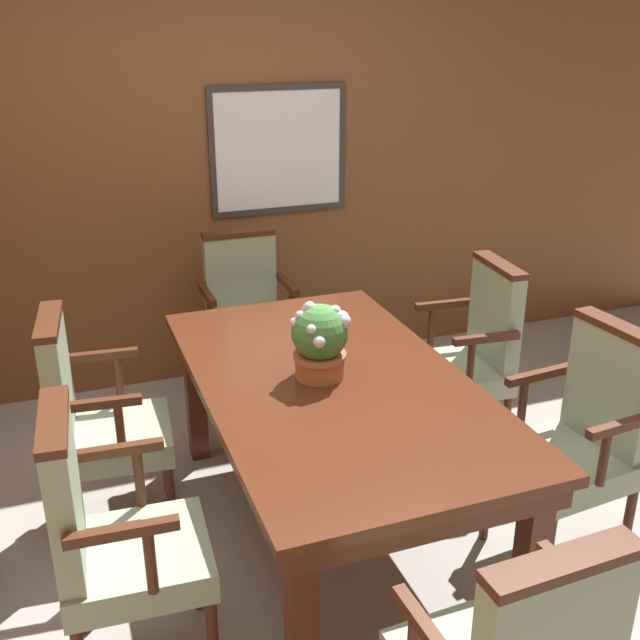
% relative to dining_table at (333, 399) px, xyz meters
% --- Properties ---
extents(ground_plane, '(14.00, 14.00, 0.00)m').
position_rel_dining_table_xyz_m(ground_plane, '(-0.05, -0.12, -0.67)').
color(ground_plane, '#A39E93').
extents(wall_back, '(7.20, 0.08, 2.45)m').
position_rel_dining_table_xyz_m(wall_back, '(-0.05, 1.80, 0.56)').
color(wall_back, brown).
rests_on(wall_back, ground_plane).
extents(dining_table, '(1.05, 1.86, 0.76)m').
position_rel_dining_table_xyz_m(dining_table, '(0.00, 0.00, 0.00)').
color(dining_table, '#4C2314').
rests_on(dining_table, ground_plane).
extents(chair_left_near, '(0.51, 0.52, 1.01)m').
position_rel_dining_table_xyz_m(chair_left_near, '(-0.94, -0.42, -0.12)').
color(chair_left_near, '#472314').
rests_on(chair_left_near, ground_plane).
extents(chair_right_far, '(0.52, 0.52, 1.01)m').
position_rel_dining_table_xyz_m(chair_right_far, '(0.92, 0.44, -0.12)').
color(chair_right_far, '#472314').
rests_on(chair_right_far, ground_plane).
extents(chair_head_far, '(0.50, 0.49, 1.01)m').
position_rel_dining_table_xyz_m(chair_head_far, '(-0.02, 1.30, -0.12)').
color(chair_head_far, '#472314').
rests_on(chair_head_far, ground_plane).
extents(chair_left_far, '(0.52, 0.53, 1.01)m').
position_rel_dining_table_xyz_m(chair_left_far, '(-0.93, 0.41, -0.12)').
color(chair_left_far, '#472314').
rests_on(chair_left_far, ground_plane).
extents(chair_right_near, '(0.52, 0.53, 1.01)m').
position_rel_dining_table_xyz_m(chair_right_near, '(0.92, -0.43, -0.12)').
color(chair_right_near, '#472314').
rests_on(chair_right_near, ground_plane).
extents(potted_plant, '(0.23, 0.25, 0.32)m').
position_rel_dining_table_xyz_m(potted_plant, '(-0.04, 0.04, 0.26)').
color(potted_plant, '#B2603D').
rests_on(potted_plant, dining_table).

